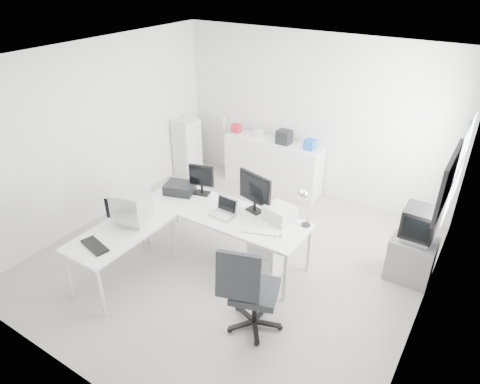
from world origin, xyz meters
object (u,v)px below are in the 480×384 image
Objects in this scene: lcd_monitor_large at (255,192)px; office_chair at (255,287)px; drawer_pedestal at (269,253)px; inkjet_printer at (180,188)px; sideboard at (273,164)px; laser_printer at (280,214)px; lcd_monitor_small at (202,179)px; tv_cabinet at (411,259)px; main_desk at (224,234)px; filing_cabinet at (187,147)px; crt_monitor at (132,206)px; crt_tv at (419,225)px; laptop at (222,209)px; side_desk at (124,255)px.

lcd_monitor_large is 0.51× the size of office_chair.
inkjet_printer is (-1.55, 0.05, 0.52)m from drawer_pedestal.
sideboard reaches higher than inkjet_printer.
lcd_monitor_large reaches higher than drawer_pedestal.
drawer_pedestal is 0.58m from laser_printer.
tv_cabinet is at bearing -0.97° from lcd_monitor_small.
lcd_monitor_small is 0.77× the size of tv_cabinet.
office_chair is (1.60, -1.16, -0.41)m from lcd_monitor_small.
main_desk is at bearing -23.87° from inkjet_printer.
filing_cabinet is (-2.15, 1.86, 0.17)m from main_desk.
lcd_monitor_small is at bearing -167.97° from laser_printer.
sideboard is at bearing 67.18° from crt_monitor.
crt_monitor is 1.01× the size of crt_tv.
tv_cabinet is at bearing 27.49° from laptop.
filing_cabinet is at bearing 163.82° from laser_printer.
lcd_monitor_large reaches higher than side_desk.
inkjet_printer is 1.13× the size of laser_printer.
main_desk is 4.76× the size of crt_monitor.
lcd_monitor_small is 3.06m from tv_cabinet.
laptop reaches higher than laser_printer.
office_chair reaches higher than main_desk.
sideboard reaches higher than main_desk.
side_desk is at bearing -66.36° from filing_cabinet.
crt_tv reaches higher than tv_cabinet.
lcd_monitor_large reaches higher than tv_cabinet.
side_desk is 2.97× the size of lcd_monitor_small.
drawer_pedestal is 1.64m from inkjet_printer.
tv_cabinet is at bearing -2.27° from inkjet_printer.
lcd_monitor_small is at bearing 9.40° from inkjet_printer.
crt_monitor reaches higher than inkjet_printer.
crt_monitor is at bearing -97.31° from sideboard.
crt_tv reaches higher than side_desk.
lcd_monitor_small is 2.31m from filing_cabinet.
inkjet_printer reaches higher than tv_cabinet.
side_desk is at bearing -117.55° from lcd_monitor_large.
main_desk is 4.00× the size of drawer_pedestal.
tv_cabinet is at bearing 32.64° from side_desk.
crt_tv is 3.12m from sideboard.
sideboard is (0.40, 3.35, 0.08)m from side_desk.
lcd_monitor_small is 0.94× the size of crt_monitor.
laptop is 2.59m from tv_cabinet.
inkjet_printer is 0.88× the size of lcd_monitor_small.
lcd_monitor_small is at bearing -45.26° from filing_cabinet.
filing_cabinet is (-2.50, 1.61, -0.49)m from lcd_monitor_large.
inkjet_printer is 2.20m from filing_cabinet.
laptop is at bearing -142.09° from laser_printer.
inkjet_printer is at bearing 90.00° from side_desk.
crt_tv reaches higher than main_desk.
laser_printer is 0.20× the size of sideboard.
side_desk is at bearing -147.36° from crt_tv.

